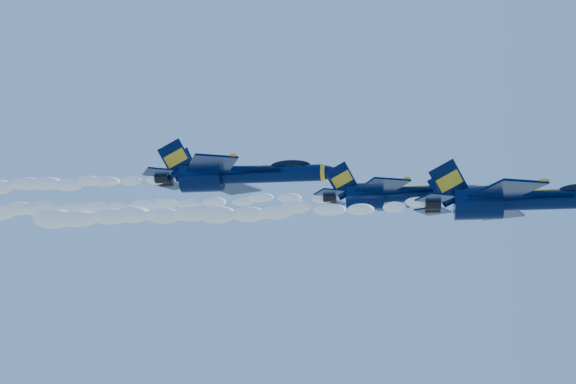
# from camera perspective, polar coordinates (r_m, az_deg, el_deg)

# --- Properties ---
(jet_lead) EXTENTS (16.89, 13.86, 6.28)m
(jet_lead) POSITION_cam_1_polar(r_m,az_deg,el_deg) (63.25, 16.36, -0.55)
(jet_lead) COLOR #010D32
(smoke_trail_jet_lead) EXTENTS (31.85, 1.75, 1.57)m
(smoke_trail_jet_lead) POSITION_cam_1_polar(r_m,az_deg,el_deg) (63.87, -4.59, -1.52)
(smoke_trail_jet_lead) COLOR white
(jet_second) EXTENTS (15.27, 12.53, 5.68)m
(jet_second) POSITION_cam_1_polar(r_m,az_deg,el_deg) (69.86, 7.99, -0.15)
(jet_second) COLOR #010D32
(smoke_trail_jet_second) EXTENTS (31.85, 1.58, 1.42)m
(smoke_trail_jet_second) POSITION_cam_1_polar(r_m,az_deg,el_deg) (73.14, -9.87, -0.97)
(smoke_trail_jet_second) COLOR white
(jet_third) EXTENTS (19.21, 15.76, 7.14)m
(jet_third) POSITION_cam_1_polar(r_m,az_deg,el_deg) (78.64, -3.41, 1.24)
(jet_third) COLOR #010D32
(smoke_trail_jet_third) EXTENTS (31.85, 1.99, 1.79)m
(smoke_trail_jet_third) POSITION_cam_1_polar(r_m,az_deg,el_deg) (86.42, -19.32, 0.38)
(smoke_trail_jet_third) COLOR white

